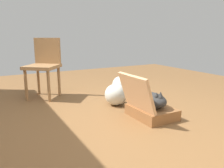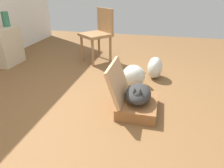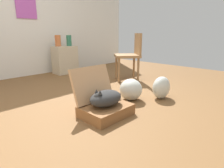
% 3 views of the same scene
% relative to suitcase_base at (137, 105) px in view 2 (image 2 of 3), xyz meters
% --- Properties ---
extents(ground_plane, '(7.68, 7.68, 0.00)m').
position_rel_suitcase_base_xyz_m(ground_plane, '(0.06, 0.59, -0.06)').
color(ground_plane, brown).
rests_on(ground_plane, ground).
extents(suitcase_base, '(0.54, 0.43, 0.13)m').
position_rel_suitcase_base_xyz_m(suitcase_base, '(0.00, 0.00, 0.00)').
color(suitcase_base, brown).
rests_on(suitcase_base, ground).
extents(suitcase_lid, '(0.54, 0.17, 0.42)m').
position_rel_suitcase_base_xyz_m(suitcase_lid, '(0.00, 0.23, 0.27)').
color(suitcase_lid, tan).
rests_on(suitcase_lid, suitcase_base).
extents(cat, '(0.49, 0.28, 0.21)m').
position_rel_suitcase_base_xyz_m(cat, '(-0.01, 0.00, 0.15)').
color(cat, '#2D2D2D').
rests_on(cat, suitcase_base).
extents(plastic_bag_white, '(0.32, 0.32, 0.30)m').
position_rel_suitcase_base_xyz_m(plastic_bag_white, '(0.62, 0.14, 0.09)').
color(plastic_bag_white, silver).
rests_on(plastic_bag_white, ground).
extents(plastic_bag_clear, '(0.32, 0.22, 0.32)m').
position_rel_suitcase_base_xyz_m(plastic_bag_clear, '(0.98, -0.14, 0.10)').
color(plastic_bag_clear, silver).
rests_on(plastic_bag_clear, ground).
extents(side_table, '(0.52, 0.34, 0.64)m').
position_rel_suitcase_base_xyz_m(side_table, '(1.01, 2.44, 0.26)').
color(side_table, beige).
rests_on(side_table, ground).
extents(vase_short, '(0.12, 0.12, 0.25)m').
position_rel_suitcase_base_xyz_m(vase_short, '(1.14, 2.43, 0.70)').
color(vase_short, '#2D7051').
rests_on(vase_short, side_table).
extents(chair, '(0.65, 0.65, 0.93)m').
position_rel_suitcase_base_xyz_m(chair, '(1.55, 0.90, 0.46)').
color(chair, olive).
rests_on(chair, ground).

